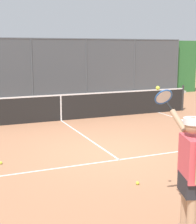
# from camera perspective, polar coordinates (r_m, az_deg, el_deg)

# --- Properties ---
(ground_plane) EXTENTS (60.00, 60.00, 0.00)m
(ground_plane) POSITION_cam_1_polar(r_m,az_deg,el_deg) (8.65, 1.77, -6.82)
(ground_plane) COLOR #B27551
(court_line_markings) EXTENTS (8.35, 8.75, 0.01)m
(court_line_markings) POSITION_cam_1_polar(r_m,az_deg,el_deg) (7.83, 4.73, -8.75)
(court_line_markings) COLOR white
(court_line_markings) RESTS_ON ground
(fence_backdrop) EXTENTS (19.83, 1.37, 3.08)m
(fence_backdrop) POSITION_cam_1_polar(r_m,az_deg,el_deg) (17.50, -11.38, 6.86)
(fence_backdrop) COLOR #474C51
(fence_backdrop) RESTS_ON ground
(tennis_net) EXTENTS (10.73, 0.09, 1.07)m
(tennis_net) POSITION_cam_1_polar(r_m,az_deg,el_deg) (12.38, -6.24, 0.80)
(tennis_net) COLOR #2D2D2D
(tennis_net) RESTS_ON ground
(tennis_player) EXTENTS (0.45, 1.42, 2.01)m
(tennis_player) POSITION_cam_1_polar(r_m,az_deg,el_deg) (4.75, 15.14, -9.19)
(tennis_player) COLOR navy
(tennis_player) RESTS_ON ground
(tennis_ball_mid_court) EXTENTS (0.07, 0.07, 0.07)m
(tennis_ball_mid_court) POSITION_cam_1_polar(r_m,az_deg,el_deg) (8.12, -15.96, -8.19)
(tennis_ball_mid_court) COLOR #C1D138
(tennis_ball_mid_court) RESTS_ON ground
(tennis_ball_near_baseline) EXTENTS (0.07, 0.07, 0.07)m
(tennis_ball_near_baseline) POSITION_cam_1_polar(r_m,az_deg,el_deg) (6.76, 6.65, -11.74)
(tennis_ball_near_baseline) COLOR #C1D138
(tennis_ball_near_baseline) RESTS_ON ground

